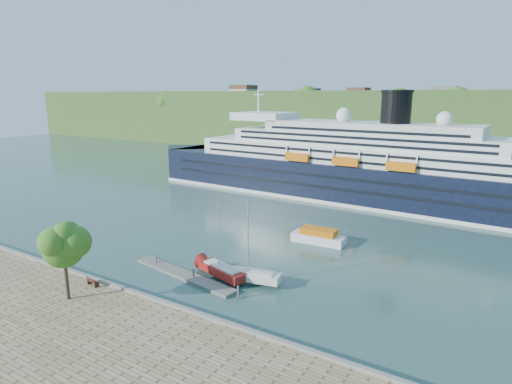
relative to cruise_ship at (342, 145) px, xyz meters
The scene contains 10 objects.
ground 59.94m from the cruise_ship, 92.49° to the right, with size 400.00×400.00×0.00m, color #2C4E48.
far_hillside 86.32m from the cruise_ship, 91.69° to the left, with size 400.00×50.00×24.00m, color #305220.
quay_coping 59.92m from the cruise_ship, 92.48° to the right, with size 220.00×0.50×0.30m, color slate.
cruise_ship is the anchor object (origin of this frame).
park_bench 61.32m from the cruise_ship, 96.89° to the right, with size 1.74×0.71×1.11m, color #472114, non-canonical shape.
promenade_tree 64.22m from the cruise_ship, 96.09° to the right, with size 5.74×5.74×9.50m, color #265C18, non-canonical shape.
floating_pontoon 52.19m from the cruise_ship, 91.82° to the right, with size 16.99×2.08×0.38m, color slate, non-canonical shape.
sailboat_red 49.43m from the cruise_ship, 86.43° to the right, with size 8.06×2.24×10.41m, color maroon, non-canonical shape.
sailboat_white_far 49.10m from the cruise_ship, 81.74° to the right, with size 7.73×2.15×9.99m, color silver, non-canonical shape.
tender_launch 32.97m from the cruise_ship, 75.38° to the right, with size 8.35×2.86×2.31m, color orange, non-canonical shape.
Camera 1 is at (35.32, -30.37, 22.55)m, focal length 30.00 mm.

